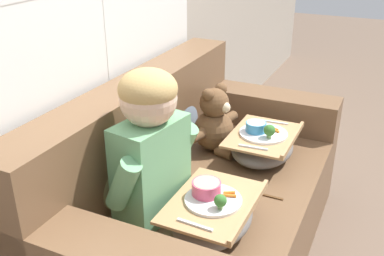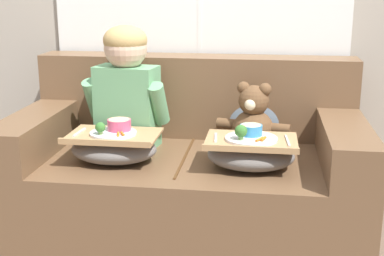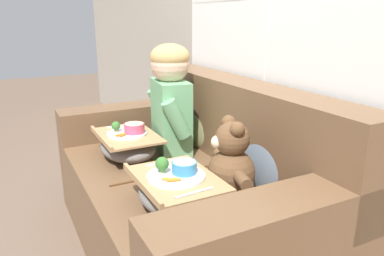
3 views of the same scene
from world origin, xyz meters
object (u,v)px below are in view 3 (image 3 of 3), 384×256
couch (190,193)px  lap_tray_child (128,145)px  teddy_bear (230,163)px  child_figure (170,94)px  lap_tray_teddy (176,191)px  throw_pillow_behind_teddy (267,154)px  throw_pillow_behind_child (200,121)px

couch → lap_tray_child: 0.46m
teddy_bear → lap_tray_child: (-0.66, -0.27, -0.08)m
child_figure → lap_tray_teddy: child_figure is taller
throw_pillow_behind_teddy → lap_tray_child: bearing=-144.7°
couch → lap_tray_teddy: size_ratio=4.14×
lap_tray_child → throw_pillow_behind_teddy: bearing=35.3°
couch → lap_tray_child: size_ratio=4.04×
couch → child_figure: child_figure is taller
child_figure → lap_tray_teddy: size_ratio=1.50×
lap_tray_teddy → lap_tray_child: bearing=180.0°
child_figure → throw_pillow_behind_child: bearing=89.9°
lap_tray_teddy → throw_pillow_behind_teddy: bearing=89.9°
throw_pillow_behind_child → throw_pillow_behind_teddy: (0.67, 0.00, 0.00)m
throw_pillow_behind_teddy → couch: bearing=-144.3°
throw_pillow_behind_teddy → lap_tray_child: throw_pillow_behind_teddy is taller
child_figure → teddy_bear: size_ratio=1.64×
child_figure → lap_tray_child: bearing=-89.9°
couch → throw_pillow_behind_teddy: (0.33, 0.24, 0.29)m
throw_pillow_behind_child → lap_tray_child: 0.48m
throw_pillow_behind_teddy → teddy_bear: teddy_bear is taller
lap_tray_child → couch: bearing=34.9°
throw_pillow_behind_teddy → lap_tray_child: size_ratio=0.84×
throw_pillow_behind_teddy → lap_tray_teddy: 0.48m
lap_tray_child → child_figure: bearing=90.1°
teddy_bear → throw_pillow_behind_teddy: bearing=89.7°
throw_pillow_behind_child → child_figure: size_ratio=0.55×
couch → teddy_bear: size_ratio=4.54×
teddy_bear → lap_tray_teddy: (0.00, -0.27, -0.08)m
lap_tray_teddy → teddy_bear: bearing=90.1°
throw_pillow_behind_child → child_figure: bearing=-90.1°
teddy_bear → lap_tray_child: size_ratio=0.89×
teddy_bear → lap_tray_teddy: teddy_bear is taller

